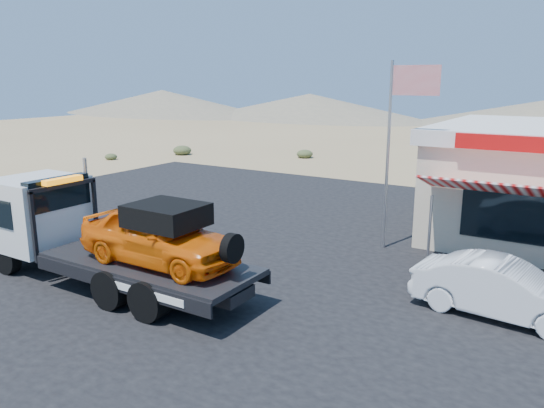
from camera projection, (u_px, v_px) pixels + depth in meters
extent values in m
plane|color=#947B54|center=(185.00, 261.00, 16.27)|extent=(120.00, 120.00, 0.00)
cube|color=black|center=(290.00, 246.00, 17.71)|extent=(32.00, 24.00, 0.02)
cylinder|color=black|center=(7.00, 257.00, 15.10)|extent=(0.97, 0.29, 0.97)
cylinder|color=black|center=(65.00, 240.00, 16.70)|extent=(0.97, 0.29, 0.97)
cylinder|color=black|center=(113.00, 288.00, 12.85)|extent=(0.97, 0.53, 0.97)
cylinder|color=black|center=(168.00, 265.00, 14.45)|extent=(0.97, 0.53, 0.97)
cylinder|color=black|center=(150.00, 300.00, 12.20)|extent=(0.97, 0.53, 0.97)
cylinder|color=black|center=(204.00, 274.00, 13.80)|extent=(0.97, 0.53, 0.97)
cube|color=black|center=(120.00, 265.00, 14.02)|extent=(7.94, 0.97, 0.29)
cube|color=silver|center=(39.00, 212.00, 15.49)|extent=(2.13, 2.28, 2.03)
cube|color=black|center=(57.00, 193.00, 14.85)|extent=(0.34, 1.94, 0.87)
cube|color=black|center=(66.00, 219.00, 14.87)|extent=(0.10, 2.13, 1.94)
cube|color=orange|center=(63.00, 180.00, 14.62)|extent=(0.24, 1.16, 0.15)
cube|color=black|center=(149.00, 263.00, 13.41)|extent=(5.81, 2.23, 0.15)
imported|color=#EC5F08|center=(159.00, 235.00, 13.02)|extent=(4.27, 1.72, 1.45)
cube|color=black|center=(167.00, 215.00, 12.75)|extent=(1.74, 1.45, 0.53)
imported|color=silver|center=(503.00, 289.00, 12.32)|extent=(4.18, 1.77, 1.34)
cube|color=red|center=(502.00, 143.00, 15.21)|extent=(2.60, 0.12, 0.45)
cylinder|color=#99999E|center=(429.00, 232.00, 15.38)|extent=(0.08, 0.08, 2.20)
cylinder|color=#99999E|center=(388.00, 158.00, 16.87)|extent=(0.10, 0.10, 6.00)
cube|color=#B20C14|center=(416.00, 80.00, 15.93)|extent=(1.50, 0.02, 0.90)
ellipsoid|color=#3C4927|center=(16.00, 182.00, 27.26)|extent=(1.06, 1.06, 0.57)
ellipsoid|color=#3C4927|center=(111.00, 156.00, 36.86)|extent=(0.83, 0.83, 0.45)
ellipsoid|color=#3C4927|center=(182.00, 150.00, 39.26)|extent=(1.33, 1.33, 0.72)
ellipsoid|color=#3C4927|center=(305.00, 153.00, 37.68)|extent=(1.14, 1.14, 0.62)
ellipsoid|color=#3C4927|center=(469.00, 157.00, 36.27)|extent=(0.98, 0.98, 0.53)
cone|color=#726B59|center=(310.00, 106.00, 74.16)|extent=(36.00, 36.00, 3.50)
cone|color=#726B59|center=(163.00, 102.00, 84.55)|extent=(40.00, 40.00, 3.80)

